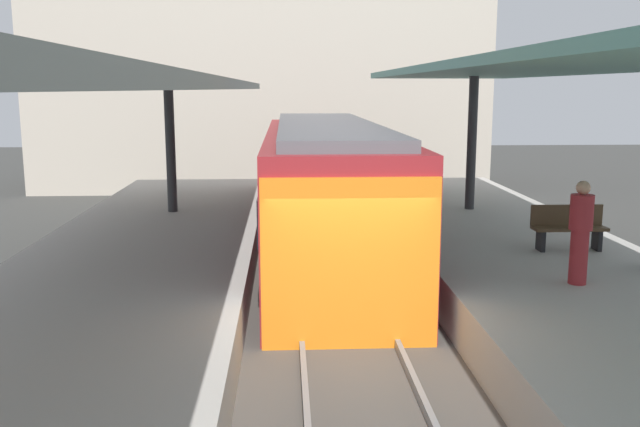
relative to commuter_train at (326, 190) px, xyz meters
The scene contains 12 objects.
ground_plane 6.47m from the commuter_train, 90.00° to the right, with size 80.00×80.00×0.00m, color #383835.
platform_left 7.41m from the commuter_train, 121.35° to the right, with size 4.40×28.00×1.00m, color #ADA8A0.
platform_right 7.41m from the commuter_train, 58.65° to the right, with size 4.40×28.00×1.00m, color #ADA8A0.
track_ballast 6.45m from the commuter_train, 90.00° to the right, with size 3.20×28.00×0.20m, color #4C4742.
rail_near_side 6.45m from the commuter_train, 96.58° to the right, with size 0.08×28.00×0.14m, color slate.
rail_far_side 6.45m from the commuter_train, 83.42° to the right, with size 0.08×28.00×0.14m, color slate.
commuter_train is the anchor object (origin of this frame).
canopy_left 6.59m from the commuter_train, 128.15° to the right, with size 4.18×21.00×3.21m.
canopy_right 6.71m from the commuter_train, 51.85° to the right, with size 4.18×21.00×3.53m.
platform_bench 5.49m from the commuter_train, 35.40° to the right, with size 1.40×0.41×0.86m.
passenger_near_bench 6.63m from the commuter_train, 56.24° to the right, with size 0.36×0.36×1.65m.
station_building_backdrop 14.39m from the commuter_train, 97.79° to the left, with size 18.00×6.00×11.00m, color #A89E8E.
Camera 1 is at (-0.95, -9.69, 4.06)m, focal length 38.84 mm.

